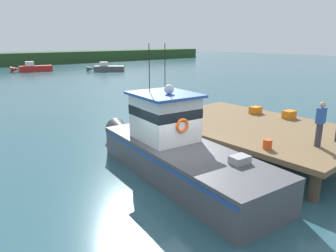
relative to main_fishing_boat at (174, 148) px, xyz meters
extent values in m
plane|color=#2D5660|center=(-0.27, -0.35, -1.01)|extent=(200.00, 200.00, 0.00)
cylinder|color=#4C3D2D|center=(1.93, -4.45, -0.51)|extent=(0.36, 0.36, 1.00)
cylinder|color=#4C3D2D|center=(1.93, 3.75, -0.51)|extent=(0.36, 0.36, 1.00)
cylinder|color=#4C3D2D|center=(7.13, 3.75, -0.51)|extent=(0.36, 0.36, 1.00)
cube|color=brown|center=(4.53, -0.35, 0.09)|extent=(6.00, 9.00, 0.20)
cube|color=#4C4C51|center=(-0.07, -0.56, -0.46)|extent=(3.41, 8.23, 1.10)
cone|color=#4C4C51|center=(0.50, 4.31, -0.46)|extent=(1.30, 1.91, 1.10)
cube|color=#234C9E|center=(-0.07, -0.56, -0.01)|extent=(3.41, 8.08, 0.12)
cube|color=#4C4C51|center=(-0.07, -0.56, 0.15)|extent=(3.45, 8.24, 0.12)
cube|color=silver|center=(0.07, 0.63, 0.99)|extent=(2.14, 2.40, 1.80)
cube|color=black|center=(0.07, 0.63, 1.31)|extent=(2.16, 2.43, 0.36)
cube|color=#2D56A8|center=(0.07, 0.63, 1.94)|extent=(2.41, 2.73, 0.10)
sphere|color=white|center=(0.04, 0.33, 2.17)|extent=(0.36, 0.36, 0.36)
cylinder|color=black|center=(-0.22, 1.17, 2.89)|extent=(0.03, 0.03, 1.80)
cylinder|color=black|center=(0.48, 1.09, 2.89)|extent=(0.03, 0.03, 1.80)
cube|color=#939399|center=(0.23, -2.81, 0.27)|extent=(0.65, 0.51, 0.36)
torus|color=orange|center=(-0.79, -3.30, 0.15)|extent=(0.62, 0.62, 0.12)
torus|color=#EA5119|center=(-0.06, -0.50, 0.99)|extent=(0.55, 0.16, 0.54)
cube|color=#3370B2|center=(2.21, 1.98, 0.40)|extent=(0.62, 0.46, 0.41)
cube|color=orange|center=(6.53, 0.93, 0.37)|extent=(0.60, 0.44, 0.35)
cube|color=orange|center=(6.88, -0.77, 0.38)|extent=(0.64, 0.50, 0.37)
cylinder|color=#E04C19|center=(2.12, -2.58, 0.36)|extent=(0.32, 0.32, 0.34)
cylinder|color=#383842|center=(3.73, -3.61, 0.62)|extent=(0.22, 0.22, 0.86)
cube|color=#2D56A8|center=(3.73, -3.61, 1.33)|extent=(0.36, 0.22, 0.56)
sphere|color=tan|center=(3.73, -3.61, 1.72)|extent=(0.20, 0.20, 0.20)
cube|color=#4C4C51|center=(18.57, 36.66, -0.58)|extent=(4.68, 4.07, 0.86)
cone|color=#4C4C51|center=(16.21, 38.46, -0.58)|extent=(1.46, 1.40, 0.86)
cube|color=silver|center=(17.91, 37.16, 0.18)|extent=(1.67, 1.68, 0.65)
cube|color=red|center=(9.62, 44.51, -0.56)|extent=(5.16, 2.58, 0.90)
cone|color=red|center=(6.60, 45.17, -0.56)|extent=(1.40, 1.14, 0.90)
cube|color=silver|center=(8.77, 44.70, 0.23)|extent=(1.47, 1.49, 0.67)
camera|label=1|loc=(-7.33, -8.23, 3.91)|focal=33.38mm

